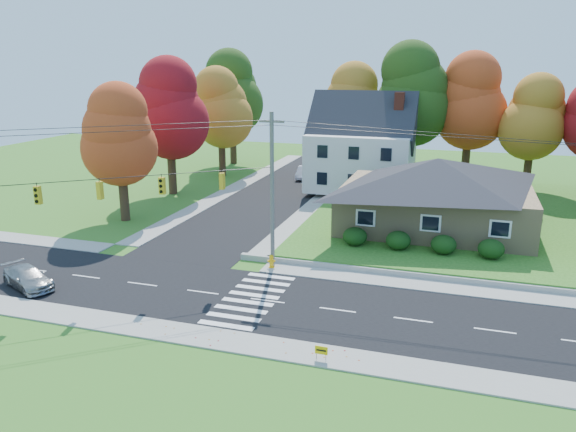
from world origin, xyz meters
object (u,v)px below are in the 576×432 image
(ranch_house, at_px, (436,192))
(white_car, at_px, (304,173))
(silver_sedan, at_px, (28,278))
(fire_hydrant, at_px, (271,262))

(ranch_house, relative_size, white_car, 3.53)
(silver_sedan, distance_m, white_car, 36.34)
(silver_sedan, bearing_deg, ranch_house, -25.55)
(silver_sedan, distance_m, fire_hydrant, 14.66)
(white_car, bearing_deg, ranch_house, -54.88)
(ranch_house, relative_size, fire_hydrant, 16.03)
(silver_sedan, xyz_separation_m, white_car, (6.75, 35.71, 0.08))
(ranch_house, xyz_separation_m, fire_hydrant, (-9.49, -11.08, -2.83))
(ranch_house, xyz_separation_m, white_car, (-15.40, 17.25, -2.56))
(ranch_house, height_order, silver_sedan, ranch_house)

